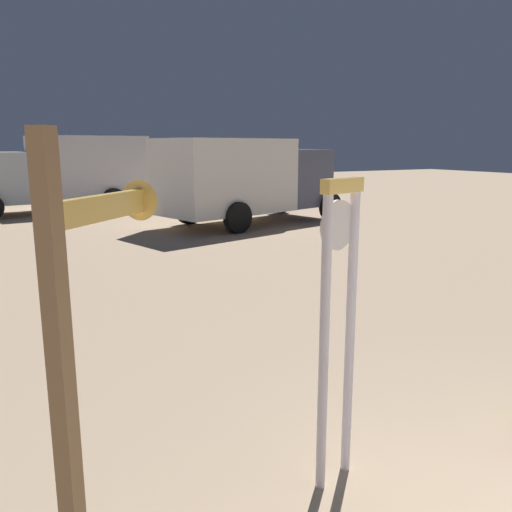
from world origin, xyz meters
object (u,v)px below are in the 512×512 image
Objects in this scene: box_truck_far at (68,171)px; standing_clock at (338,308)px; box_truck_near at (245,177)px; arrow_sign at (98,296)px.

standing_clock is at bearing -93.37° from box_truck_far.
box_truck_far is (1.08, 18.34, 0.19)m from standing_clock.
box_truck_far reaches higher than box_truck_near.
standing_clock is at bearing 0.44° from arrow_sign.
standing_clock is 13.27m from box_truck_near.
box_truck_near is at bearing 59.60° from arrow_sign.
arrow_sign is 0.40× the size of box_truck_far.
standing_clock is at bearing -114.21° from box_truck_near.
arrow_sign is at bearing -120.40° from box_truck_near.
box_truck_near is (7.11, 12.11, -0.18)m from arrow_sign.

